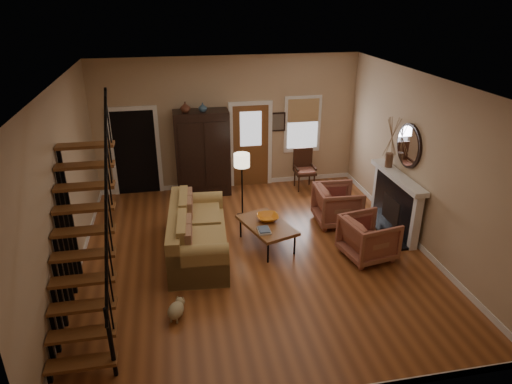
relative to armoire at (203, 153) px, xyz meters
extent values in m
plane|color=brown|center=(0.70, -3.15, -1.05)|extent=(7.00, 7.00, 0.00)
plane|color=white|center=(0.70, -3.15, 2.25)|extent=(7.00, 7.00, 0.00)
cube|color=tan|center=(0.70, 0.35, 0.60)|extent=(6.50, 0.04, 3.30)
cube|color=tan|center=(-2.55, -3.15, 0.60)|extent=(0.04, 7.00, 3.30)
cube|color=tan|center=(3.95, -3.15, 0.60)|extent=(0.04, 7.00, 3.30)
cube|color=black|center=(-1.60, 0.50, 0.00)|extent=(1.00, 0.36, 2.10)
cube|color=brown|center=(1.25, 0.33, 0.00)|extent=(0.90, 0.06, 2.10)
cube|color=silver|center=(2.60, 0.32, 0.50)|extent=(0.96, 0.06, 1.46)
cube|color=black|center=(3.83, -2.65, -0.48)|extent=(0.24, 1.60, 1.15)
cube|color=white|center=(3.77, -2.65, 0.15)|extent=(0.30, 1.95, 0.10)
cylinder|color=silver|center=(3.90, -2.65, 0.80)|extent=(0.05, 0.90, 0.90)
imported|color=#4C2619|center=(-0.35, -0.10, 1.17)|extent=(0.24, 0.24, 0.25)
imported|color=#334C60|center=(0.05, -0.10, 1.16)|extent=(0.20, 0.20, 0.21)
imported|color=orange|center=(1.05, -2.68, -0.51)|extent=(0.43, 0.43, 0.11)
imported|color=brown|center=(2.80, -3.61, -0.64)|extent=(1.06, 1.04, 0.83)
imported|color=brown|center=(2.71, -2.16, -0.62)|extent=(0.98, 0.95, 0.85)
camera|label=1|loc=(-0.70, -10.57, 3.63)|focal=32.00mm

